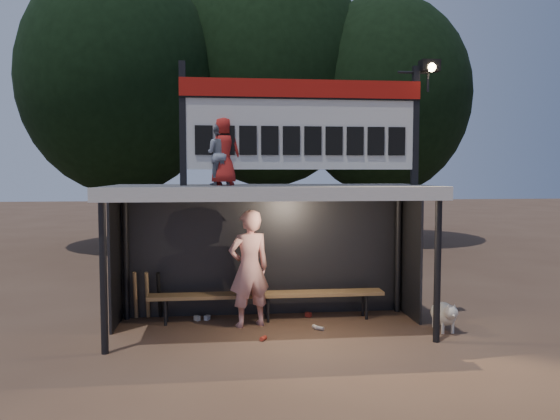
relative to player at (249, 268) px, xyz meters
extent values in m
plane|color=#4E3527|center=(0.32, -0.25, -0.96)|extent=(80.00, 80.00, 0.00)
imported|color=white|center=(0.00, 0.00, 0.00)|extent=(0.81, 0.65, 1.92)
imported|color=gray|center=(-0.49, -0.23, 1.84)|extent=(0.50, 0.40, 0.96)
imported|color=#A81E19|center=(-0.40, -0.25, 1.89)|extent=(0.59, 0.47, 1.06)
cube|color=#424244|center=(0.32, -0.25, 1.30)|extent=(5.00, 2.00, 0.12)
cube|color=silver|center=(0.32, -1.27, 1.26)|extent=(5.10, 0.06, 0.20)
cylinder|color=black|center=(-2.08, -1.15, 0.14)|extent=(0.10, 0.10, 2.20)
cylinder|color=black|center=(2.72, -1.15, 0.14)|extent=(0.10, 0.10, 2.20)
cylinder|color=black|center=(-2.08, 0.65, 0.14)|extent=(0.10, 0.10, 2.20)
cylinder|color=black|center=(2.72, 0.65, 0.14)|extent=(0.10, 0.10, 2.20)
cube|color=black|center=(0.32, 0.75, 0.14)|extent=(5.00, 0.04, 2.20)
cube|color=black|center=(-2.18, 0.25, 0.14)|extent=(0.04, 1.00, 2.20)
cube|color=black|center=(2.82, 0.25, 0.14)|extent=(0.04, 1.00, 2.20)
cylinder|color=black|center=(0.32, 0.75, 1.19)|extent=(5.00, 0.06, 0.06)
cube|color=black|center=(-1.03, -0.25, 2.31)|extent=(0.10, 0.10, 1.90)
cube|color=black|center=(2.67, -0.25, 2.31)|extent=(0.10, 0.10, 1.90)
cube|color=silver|center=(0.82, -0.25, 2.31)|extent=(3.80, 0.08, 1.40)
cube|color=#A3120B|center=(0.82, -0.30, 2.87)|extent=(3.80, 0.04, 0.28)
cube|color=black|center=(0.82, -0.31, 2.72)|extent=(3.80, 0.02, 0.03)
cube|color=black|center=(-0.71, -0.30, 2.06)|extent=(0.27, 0.03, 0.45)
cube|color=black|center=(-0.37, -0.30, 2.06)|extent=(0.27, 0.03, 0.45)
cube|color=black|center=(-0.03, -0.30, 2.06)|extent=(0.27, 0.03, 0.45)
cube|color=black|center=(0.31, -0.30, 2.06)|extent=(0.27, 0.03, 0.45)
cube|color=black|center=(0.65, -0.30, 2.06)|extent=(0.27, 0.03, 0.45)
cube|color=black|center=(0.99, -0.30, 2.06)|extent=(0.27, 0.03, 0.45)
cube|color=black|center=(1.33, -0.30, 2.06)|extent=(0.27, 0.03, 0.45)
cube|color=black|center=(1.67, -0.30, 2.06)|extent=(0.27, 0.03, 0.45)
cube|color=black|center=(2.01, -0.30, 2.06)|extent=(0.27, 0.03, 0.45)
cube|color=black|center=(2.35, -0.30, 2.06)|extent=(0.27, 0.03, 0.45)
cylinder|color=black|center=(2.62, -0.25, 3.16)|extent=(0.50, 0.04, 0.04)
cylinder|color=black|center=(2.87, -0.25, 3.01)|extent=(0.04, 0.04, 0.30)
cube|color=black|center=(2.87, -0.30, 3.26)|extent=(0.30, 0.22, 0.18)
sphere|color=#FFD88C|center=(2.87, -0.39, 3.22)|extent=(0.14, 0.14, 0.14)
cube|color=#977347|center=(0.32, 0.30, -0.51)|extent=(4.00, 0.35, 0.06)
cylinder|color=black|center=(-1.38, 0.18, -0.73)|extent=(0.05, 0.05, 0.45)
cylinder|color=black|center=(-1.38, 0.42, -0.73)|extent=(0.05, 0.05, 0.45)
cylinder|color=black|center=(0.32, 0.18, -0.73)|extent=(0.05, 0.05, 0.45)
cylinder|color=black|center=(0.32, 0.42, -0.73)|extent=(0.05, 0.05, 0.45)
cylinder|color=black|center=(2.02, 0.18, -0.73)|extent=(0.05, 0.05, 0.45)
cylinder|color=black|center=(2.02, 0.42, -0.73)|extent=(0.05, 0.05, 0.45)
cylinder|color=black|center=(-3.68, 9.75, 0.91)|extent=(0.50, 0.50, 3.74)
ellipsoid|color=black|center=(-3.68, 9.75, 4.57)|extent=(6.46, 6.46, 7.48)
cylinder|color=black|center=(1.32, 11.25, 1.13)|extent=(0.50, 0.50, 4.18)
ellipsoid|color=black|center=(1.32, 11.25, 5.22)|extent=(7.22, 7.22, 8.36)
cylinder|color=black|center=(5.32, 10.25, 0.80)|extent=(0.50, 0.50, 3.52)
ellipsoid|color=black|center=(5.32, 10.25, 4.24)|extent=(6.08, 6.08, 7.04)
ellipsoid|color=beige|center=(3.07, -0.59, -0.69)|extent=(0.36, 0.58, 0.36)
sphere|color=beige|center=(3.07, -0.87, -0.60)|extent=(0.22, 0.22, 0.22)
cone|color=beige|center=(3.07, -0.97, -0.62)|extent=(0.10, 0.10, 0.10)
cone|color=beige|center=(3.02, -0.89, -0.50)|extent=(0.06, 0.06, 0.07)
cone|color=beige|center=(3.12, -0.89, -0.50)|extent=(0.06, 0.06, 0.07)
cylinder|color=beige|center=(2.99, -0.77, -0.87)|extent=(0.05, 0.05, 0.18)
cylinder|color=white|center=(3.15, -0.77, -0.87)|extent=(0.05, 0.05, 0.18)
cylinder|color=silver|center=(2.99, -0.41, -0.87)|extent=(0.05, 0.05, 0.18)
cylinder|color=beige|center=(3.15, -0.41, -0.87)|extent=(0.05, 0.05, 0.18)
cylinder|color=beige|center=(3.07, -0.29, -0.62)|extent=(0.04, 0.16, 0.14)
cylinder|color=#946D45|center=(-1.91, 0.57, -0.53)|extent=(0.07, 0.27, 0.84)
cylinder|color=#A57D4D|center=(-1.71, 0.57, -0.53)|extent=(0.07, 0.30, 0.83)
cylinder|color=black|center=(-1.51, 0.57, -0.53)|extent=(0.07, 0.33, 0.83)
cube|color=#A3261C|center=(1.05, 0.44, -0.92)|extent=(0.12, 0.12, 0.08)
cylinder|color=silver|center=(1.11, -0.39, -0.92)|extent=(0.14, 0.13, 0.07)
cube|color=beige|center=(-0.87, 0.43, -0.92)|extent=(0.12, 0.12, 0.08)
cylinder|color=#A72B1C|center=(0.16, -0.81, -0.92)|extent=(0.12, 0.14, 0.07)
cube|color=silver|center=(-0.70, 0.44, -0.92)|extent=(0.11, 0.12, 0.08)
cylinder|color=beige|center=(1.05, -0.31, -0.92)|extent=(0.10, 0.13, 0.07)
camera|label=1|loc=(-0.47, -8.82, 1.57)|focal=35.00mm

